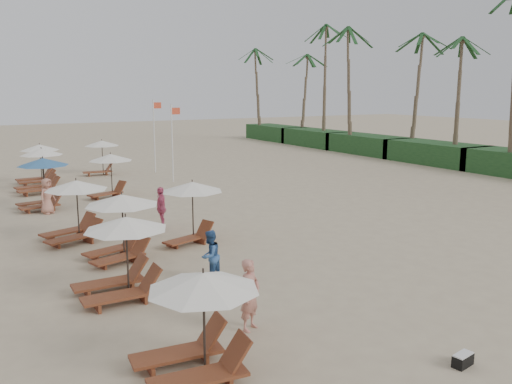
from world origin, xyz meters
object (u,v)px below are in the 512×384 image
lounger_station_2 (118,224)px  flag_pole_near (173,139)px  inland_station_0 (190,203)px  lounger_station_6 (37,165)px  beachgoer_far_a (161,208)px  lounger_station_1 (119,258)px  beachgoer_far_b (47,196)px  lounger_station_0 (194,324)px  lounger_station_5 (38,172)px  lounger_station_4 (40,181)px  inland_station_2 (100,153)px  duffel_bag (463,360)px  inland_station_1 (109,169)px  beachgoer_near (250,295)px  lounger_station_3 (72,210)px  beachgoer_mid_a (210,256)px

lounger_station_2 → flag_pole_near: (7.28, 13.51, 1.34)m
lounger_station_2 → inland_station_0: bearing=13.6°
lounger_station_6 → beachgoer_far_a: lounger_station_6 is taller
lounger_station_1 → beachgoer_far_b: (0.07, 11.45, -0.28)m
lounger_station_0 → lounger_station_5: 21.66m
lounger_station_4 → inland_station_2: (5.08, 9.04, 0.13)m
beachgoer_far_a → lounger_station_0: bearing=4.0°
lounger_station_1 → lounger_station_4: (-0.01, 12.61, 0.22)m
lounger_station_4 → inland_station_0: 9.52m
lounger_station_4 → beachgoer_far_a: (3.54, -6.29, -0.46)m
lounger_station_5 → duffel_bag: bearing=-79.7°
lounger_station_1 → lounger_station_6: 19.91m
lounger_station_5 → inland_station_1: lounger_station_5 is taller
lounger_station_2 → inland_station_2: (4.17, 18.47, 0.22)m
beachgoer_far_a → duffel_bag: beachgoer_far_a is taller
beachgoer_far_b → lounger_station_5: bearing=49.6°
lounger_station_6 → beachgoer_far_b: lounger_station_6 is taller
beachgoer_far_b → flag_pole_near: (8.11, 5.24, 1.76)m
lounger_station_1 → lounger_station_4: 12.61m
lounger_station_5 → lounger_station_6: bearing=82.9°
duffel_bag → beachgoer_far_a: bearing=95.8°
lounger_station_5 → beachgoer_near: lounger_station_5 is taller
lounger_station_3 → lounger_station_2: bearing=-75.8°
lounger_station_4 → lounger_station_3: bearing=-89.0°
lounger_station_5 → flag_pole_near: size_ratio=0.57×
lounger_station_6 → flag_pole_near: bearing=-23.8°
beachgoer_far_a → duffel_bag: size_ratio=3.36×
beachgoer_far_a → duffel_bag: 13.52m
lounger_station_3 → inland_station_0: 4.40m
lounger_station_2 → beachgoer_near: bearing=-80.3°
inland_station_0 → lounger_station_1: bearing=-134.0°
beachgoer_mid_a → lounger_station_1: bearing=-33.9°
beachgoer_far_b → beachgoer_mid_a: bearing=-113.1°
lounger_station_0 → inland_station_1: size_ratio=0.97×
lounger_station_2 → duffel_bag: lounger_station_2 is taller
beachgoer_mid_a → duffel_bag: 7.42m
lounger_station_3 → inland_station_1: (3.41, 7.54, 0.29)m
lounger_station_2 → lounger_station_1: bearing=-105.8°
flag_pole_near → lounger_station_6: bearing=156.2°
inland_station_1 → flag_pole_near: size_ratio=0.56×
beachgoer_mid_a → beachgoer_far_b: (-2.56, 11.52, 0.05)m
flag_pole_near → beachgoer_far_a: bearing=-114.1°
lounger_station_6 → inland_station_2: bearing=22.8°
lounger_station_0 → lounger_station_3: lounger_station_3 is taller
lounger_station_2 → inland_station_1: 10.99m
lounger_station_0 → beachgoer_far_b: (-0.03, 16.15, -0.26)m
lounger_station_4 → inland_station_0: bearing=-66.8°
lounger_station_4 → lounger_station_5: 4.39m
lounger_station_0 → beachgoer_far_b: 16.15m
lounger_station_3 → beachgoer_mid_a: lounger_station_3 is taller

